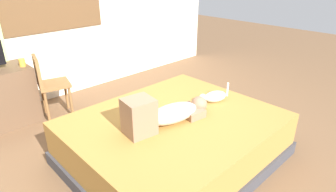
# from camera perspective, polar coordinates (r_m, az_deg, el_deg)

# --- Properties ---
(ground_plane) EXTENTS (16.00, 16.00, 0.00)m
(ground_plane) POSITION_cam_1_polar(r_m,az_deg,el_deg) (3.04, 1.66, -13.72)
(ground_plane) COLOR brown
(back_wall_with_window) EXTENTS (6.40, 0.14, 2.90)m
(back_wall_with_window) POSITION_cam_1_polar(r_m,az_deg,el_deg) (4.58, -22.76, 17.43)
(back_wall_with_window) COLOR beige
(back_wall_with_window) RESTS_ON ground
(bed) EXTENTS (2.06, 1.72, 0.49)m
(bed) POSITION_cam_1_polar(r_m,az_deg,el_deg) (2.99, 1.28, -8.69)
(bed) COLOR #38383D
(bed) RESTS_ON ground
(person_lying) EXTENTS (0.94, 0.37, 0.34)m
(person_lying) POSITION_cam_1_polar(r_m,az_deg,el_deg) (2.71, -0.66, -3.54)
(person_lying) COLOR #CCB299
(person_lying) RESTS_ON bed
(cat) EXTENTS (0.33, 0.21, 0.21)m
(cat) POSITION_cam_1_polar(r_m,az_deg,el_deg) (3.21, 9.22, -0.11)
(cat) COLOR silver
(cat) RESTS_ON bed
(cup) EXTENTS (0.07, 0.07, 0.10)m
(cup) POSITION_cam_1_polar(r_m,az_deg,el_deg) (4.01, -27.36, 6.02)
(cup) COLOR gold
(cup) RESTS_ON desk
(chair_by_desk) EXTENTS (0.46, 0.46, 0.86)m
(chair_by_desk) POSITION_cam_1_polar(r_m,az_deg,el_deg) (4.03, -23.07, 2.64)
(chair_by_desk) COLOR brown
(chair_by_desk) RESTS_ON ground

